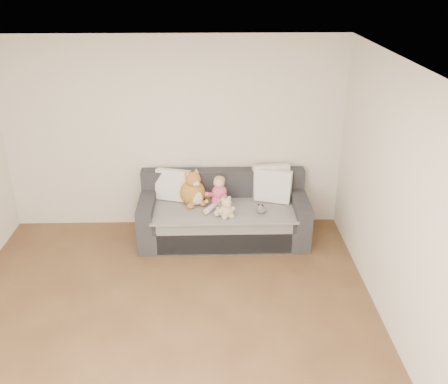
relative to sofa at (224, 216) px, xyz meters
name	(u,v)px	position (x,y,z in m)	size (l,w,h in m)	color
room_shell	(160,204)	(-0.65, -1.64, 0.99)	(5.00, 5.00, 5.00)	brown
sofa	(224,216)	(0.00, 0.00, 0.00)	(2.20, 0.94, 0.85)	#292A2F
cushion_left	(173,185)	(-0.67, 0.21, 0.37)	(0.49, 0.32, 0.43)	silver
cushion_right_back	(271,181)	(0.65, 0.25, 0.39)	(0.52, 0.28, 0.47)	silver
cushion_right_front	(273,186)	(0.67, 0.12, 0.38)	(0.51, 0.34, 0.44)	silver
toddler	(218,194)	(-0.07, -0.05, 0.34)	(0.31, 0.43, 0.43)	#BF436E
plush_cat	(193,191)	(-0.40, 0.05, 0.35)	(0.40, 0.41, 0.51)	#AD6926
teddy_bear	(226,209)	(0.03, -0.35, 0.28)	(0.22, 0.18, 0.29)	beige
plush_cow	(261,209)	(0.47, -0.24, 0.23)	(0.12, 0.18, 0.15)	white
sippy_cup	(220,207)	(-0.05, -0.18, 0.22)	(0.10, 0.07, 0.11)	#513590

